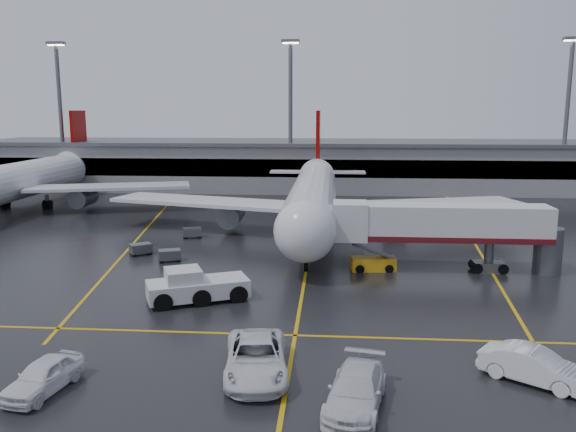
{
  "coord_description": "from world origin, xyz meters",
  "views": [
    {
      "loc": [
        2.23,
        -56.54,
        14.04
      ],
      "look_at": [
        -2.0,
        -2.0,
        4.0
      ],
      "focal_mm": 36.13,
      "sensor_mm": 36.0,
      "label": 1
    }
  ],
  "objects": [
    {
      "name": "ground",
      "position": [
        0.0,
        0.0,
        0.0
      ],
      "size": [
        220.0,
        220.0,
        0.0
      ],
      "primitive_type": "plane",
      "color": "black",
      "rests_on": "ground"
    },
    {
      "name": "apron_line_centre",
      "position": [
        0.0,
        0.0,
        0.01
      ],
      "size": [
        0.25,
        90.0,
        0.02
      ],
      "primitive_type": "cube",
      "color": "gold",
      "rests_on": "ground"
    },
    {
      "name": "apron_line_stop",
      "position": [
        0.0,
        -22.0,
        0.01
      ],
      "size": [
        60.0,
        0.25,
        0.02
      ],
      "primitive_type": "cube",
      "color": "gold",
      "rests_on": "ground"
    },
    {
      "name": "apron_line_left",
      "position": [
        -20.0,
        10.0,
        0.01
      ],
      "size": [
        9.99,
        69.35,
        0.02
      ],
      "primitive_type": "cube",
      "rotation": [
        0.0,
        0.0,
        0.14
      ],
      "color": "gold",
      "rests_on": "ground"
    },
    {
      "name": "apron_line_right",
      "position": [
        18.0,
        10.0,
        0.01
      ],
      "size": [
        7.57,
        69.64,
        0.02
      ],
      "primitive_type": "cube",
      "rotation": [
        0.0,
        0.0,
        -0.1
      ],
      "color": "gold",
      "rests_on": "ground"
    },
    {
      "name": "terminal",
      "position": [
        0.0,
        47.93,
        4.32
      ],
      "size": [
        122.0,
        19.0,
        8.6
      ],
      "color": "gray",
      "rests_on": "ground"
    },
    {
      "name": "light_mast_left",
      "position": [
        -45.0,
        42.0,
        14.47
      ],
      "size": [
        3.0,
        1.2,
        25.45
      ],
      "color": "#595B60",
      "rests_on": "ground"
    },
    {
      "name": "light_mast_mid",
      "position": [
        -5.0,
        42.0,
        14.47
      ],
      "size": [
        3.0,
        1.2,
        25.45
      ],
      "color": "#595B60",
      "rests_on": "ground"
    },
    {
      "name": "light_mast_right",
      "position": [
        40.0,
        42.0,
        14.47
      ],
      "size": [
        3.0,
        1.2,
        25.45
      ],
      "color": "#595B60",
      "rests_on": "ground"
    },
    {
      "name": "main_airliner",
      "position": [
        0.0,
        9.7,
        4.21
      ],
      "size": [
        48.8,
        45.6,
        14.1
      ],
      "color": "silver",
      "rests_on": "ground"
    },
    {
      "name": "second_airliner",
      "position": [
        -42.0,
        21.7,
        4.21
      ],
      "size": [
        48.8,
        45.6,
        14.1
      ],
      "color": "silver",
      "rests_on": "ground"
    },
    {
      "name": "jet_bridge",
      "position": [
        11.87,
        -6.0,
        3.93
      ],
      "size": [
        19.9,
        3.4,
        6.05
      ],
      "color": "silver",
      "rests_on": "ground"
    },
    {
      "name": "pushback_tractor",
      "position": [
        -7.87,
        -15.83,
        1.05
      ],
      "size": [
        7.95,
        5.65,
        2.64
      ],
      "color": "silver",
      "rests_on": "ground"
    },
    {
      "name": "belt_loader",
      "position": [
        5.92,
        -6.32,
        0.61
      ],
      "size": [
        4.03,
        2.17,
        2.46
      ],
      "color": "orange",
      "rests_on": "ground"
    },
    {
      "name": "service_van_a",
      "position": [
        -1.72,
        -27.69,
        0.98
      ],
      "size": [
        4.11,
        7.38,
        1.95
      ],
      "primitive_type": "imported",
      "rotation": [
        0.0,
        0.0,
        0.13
      ],
      "color": "white",
      "rests_on": "ground"
    },
    {
      "name": "service_van_b",
      "position": [
        3.48,
        -30.73,
        0.89
      ],
      "size": [
        3.63,
        6.51,
        1.78
      ],
      "primitive_type": "imported",
      "rotation": [
        0.0,
        0.0,
        -0.19
      ],
      "color": "silver",
      "rests_on": "ground"
    },
    {
      "name": "service_van_c",
      "position": [
        12.85,
        -27.38,
        0.91
      ],
      "size": [
        5.62,
        4.74,
        1.82
      ],
      "primitive_type": "imported",
      "rotation": [
        0.0,
        0.0,
        0.96
      ],
      "color": "white",
      "rests_on": "ground"
    },
    {
      "name": "service_van_d",
      "position": [
        -12.19,
        -30.34,
        0.84
      ],
      "size": [
        2.86,
        5.19,
        1.67
      ],
      "primitive_type": "imported",
      "rotation": [
        0.0,
        0.0,
        -0.19
      ],
      "color": "white",
      "rests_on": "ground"
    },
    {
      "name": "baggage_cart_a",
      "position": [
        -12.97,
        -4.67,
        0.63
      ],
      "size": [
        2.32,
        1.9,
        1.12
      ],
      "color": "#595B60",
      "rests_on": "ground"
    },
    {
      "name": "baggage_cart_b",
      "position": [
        -16.5,
        -2.44,
        0.63
      ],
      "size": [
        2.38,
        2.22,
        1.12
      ],
      "color": "#595B60",
      "rests_on": "ground"
    },
    {
      "name": "baggage_cart_c",
      "position": [
        -13.32,
        5.59,
        0.63
      ],
      "size": [
        2.3,
        1.85,
        1.12
      ],
      "color": "#595B60",
      "rests_on": "ground"
    }
  ]
}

